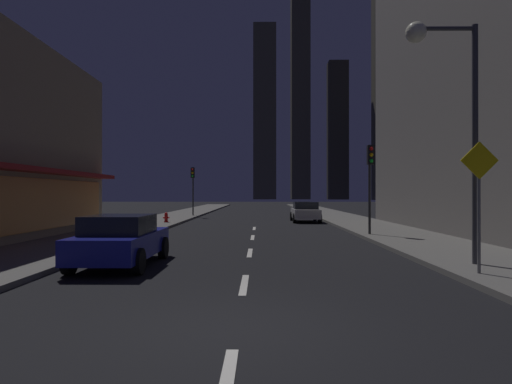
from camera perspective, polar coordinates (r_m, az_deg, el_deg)
ground_plane at (r=38.65m, az=0.05°, el=-3.32°), size 78.00×136.00×0.10m
sidewalk_right at (r=39.21m, az=10.35°, el=-3.09°), size 4.00×76.00×0.15m
sidewalk_left at (r=39.34m, az=-10.21°, el=-3.08°), size 4.00×76.00×0.15m
lane_marking_center at (r=15.14m, az=-0.81°, el=-7.99°), size 0.16×23.00×0.01m
skyscraper_distant_tall at (r=156.03m, az=1.14°, el=10.39°), size 7.97×7.47×61.40m
skyscraper_distant_mid at (r=158.15m, az=5.83°, el=12.64°), size 6.50×7.26×74.32m
skyscraper_distant_short at (r=152.53m, az=10.67°, el=7.90°), size 6.62×5.87×47.01m
skyscraper_distant_slender at (r=147.18m, az=16.34°, el=14.48°), size 6.16×5.05×78.60m
car_parked_near at (r=12.98m, az=-17.30°, el=-6.02°), size 1.98×4.24×1.45m
car_parked_far at (r=31.57m, az=6.48°, el=-2.58°), size 1.98×4.24×1.45m
fire_hydrant_far_left at (r=29.44m, az=-11.72°, el=-3.31°), size 0.42×0.30×0.65m
traffic_light_near_right at (r=20.98m, az=14.78°, el=2.91°), size 0.32×0.48×4.20m
traffic_light_far_left at (r=37.97m, az=-8.30°, el=1.52°), size 0.32×0.48×4.20m
street_lamp_right at (r=13.20m, az=23.53°, el=12.99°), size 1.96×0.56×6.58m
pedestrian_crossing_sign at (r=11.67m, az=27.24°, el=-0.38°), size 0.91×0.08×3.15m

